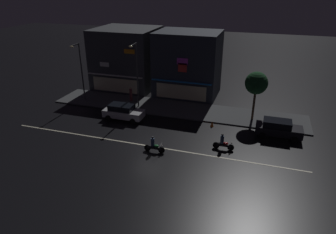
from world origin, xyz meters
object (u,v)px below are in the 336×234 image
parked_car_trailing (278,128)px  motorcycle_lead (223,143)px  parked_car_near_kerb (123,112)px  streetlamp_west (80,67)px  streetlamp_mid (136,71)px  motorcycle_following (154,145)px  pedestrian_on_sidewalk (131,94)px  traffic_cone (212,124)px

parked_car_trailing → motorcycle_lead: (-4.64, -4.09, -0.24)m
parked_car_near_kerb → motorcycle_lead: 11.67m
streetlamp_west → parked_car_trailing: bearing=-6.4°
streetlamp_mid → parked_car_trailing: 16.24m
streetlamp_mid → motorcycle_following: bearing=-59.3°
parked_car_near_kerb → pedestrian_on_sidewalk: bearing=-75.2°
pedestrian_on_sidewalk → traffic_cone: 11.49m
parked_car_trailing → pedestrian_on_sidewalk: bearing=-13.5°
pedestrian_on_sidewalk → motorcycle_lead: bearing=-166.7°
pedestrian_on_sidewalk → streetlamp_west: bearing=61.8°
streetlamp_mid → traffic_cone: 10.42m
pedestrian_on_sidewalk → parked_car_trailing: size_ratio=0.41×
parked_car_trailing → traffic_cone: (-6.38, 0.22, -0.59)m
motorcycle_following → traffic_cone: motorcycle_following is taller
parked_car_near_kerb → traffic_cone: parked_car_near_kerb is taller
motorcycle_lead → motorcycle_following: same height
motorcycle_lead → motorcycle_following: size_ratio=1.00×
motorcycle_lead → parked_car_near_kerb: bearing=171.3°
streetlamp_west → parked_car_near_kerb: streetlamp_west is taller
pedestrian_on_sidewalk → streetlamp_mid: bearing=-178.6°
motorcycle_following → pedestrian_on_sidewalk: bearing=-62.6°
parked_car_near_kerb → traffic_cone: 9.55m
streetlamp_mid → motorcycle_lead: size_ratio=3.92×
streetlamp_west → parked_car_near_kerb: (7.01, -3.42, -3.41)m
parked_car_trailing → motorcycle_following: parked_car_trailing is taller
parked_car_trailing → motorcycle_lead: bearing=41.4°
parked_car_trailing → streetlamp_mid: bearing=-9.3°
traffic_cone → motorcycle_lead: bearing=-68.0°
streetlamp_west → motorcycle_following: (12.56, -8.95, -3.64)m
pedestrian_on_sidewalk → motorcycle_following: bearing=169.7°
pedestrian_on_sidewalk → motorcycle_lead: size_ratio=0.93×
pedestrian_on_sidewalk → parked_car_near_kerb: (1.31, -4.98, -0.09)m
streetlamp_mid → traffic_cone: streetlamp_mid is taller
motorcycle_following → motorcycle_lead: bearing=-163.6°
motorcycle_lead → streetlamp_west: bearing=167.3°
streetlamp_mid → motorcycle_lead: 13.40m
parked_car_near_kerb → traffic_cone: (9.47, 1.08, -0.59)m
motorcycle_lead → motorcycle_following: 6.12m
traffic_cone → parked_car_trailing: bearing=-1.9°
streetlamp_mid → parked_car_near_kerb: streetlamp_mid is taller
pedestrian_on_sidewalk → traffic_cone: bearing=-153.3°
streetlamp_west → pedestrian_on_sidewalk: 6.77m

